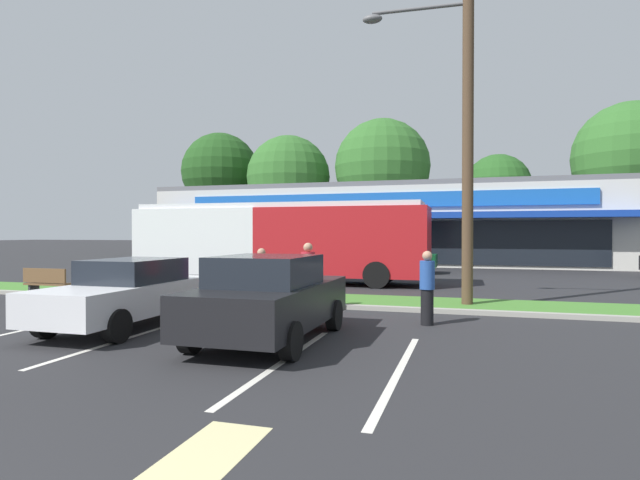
# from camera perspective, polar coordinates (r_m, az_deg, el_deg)

# --- Properties ---
(grass_median) EXTENTS (56.00, 2.20, 0.12)m
(grass_median) POSITION_cam_1_polar(r_m,az_deg,el_deg) (15.16, 1.34, -6.73)
(grass_median) COLOR #427A2D
(grass_median) RESTS_ON ground_plane
(curb_lip) EXTENTS (56.00, 0.24, 0.12)m
(curb_lip) POSITION_cam_1_polar(r_m,az_deg,el_deg) (14.00, 0.02, -7.37)
(curb_lip) COLOR #99968C
(curb_lip) RESTS_ON ground_plane
(parking_stripe_0) EXTENTS (0.12, 4.80, 0.01)m
(parking_stripe_0) POSITION_cam_1_polar(r_m,az_deg,el_deg) (12.22, -31.78, -8.95)
(parking_stripe_0) COLOR silver
(parking_stripe_0) RESTS_ON ground_plane
(parking_stripe_1) EXTENTS (0.12, 4.80, 0.01)m
(parking_stripe_1) POSITION_cam_1_polar(r_m,az_deg,el_deg) (10.70, -20.90, -10.27)
(parking_stripe_1) COLOR silver
(parking_stripe_1) RESTS_ON ground_plane
(parking_stripe_2) EXTENTS (0.12, 4.80, 0.01)m
(parking_stripe_2) POSITION_cam_1_polar(r_m,az_deg,el_deg) (8.35, -4.14, -13.39)
(parking_stripe_2) COLOR silver
(parking_stripe_2) RESTS_ON ground_plane
(parking_stripe_3) EXTENTS (0.12, 4.80, 0.01)m
(parking_stripe_3) POSITION_cam_1_polar(r_m,az_deg,el_deg) (7.83, 8.80, -14.35)
(parking_stripe_3) COLOR silver
(parking_stripe_3) RESTS_ON ground_plane
(lot_arrow) EXTENTS (0.70, 1.60, 0.01)m
(lot_arrow) POSITION_cam_1_polar(r_m,az_deg,el_deg) (5.17, -12.76, -22.53)
(lot_arrow) COLOR beige
(lot_arrow) RESTS_ON ground_plane
(storefront_building) EXTENTS (30.61, 13.58, 5.22)m
(storefront_building) POSITION_cam_1_polar(r_m,az_deg,el_deg) (37.04, 7.86, 1.68)
(storefront_building) COLOR beige
(storefront_building) RESTS_ON ground_plane
(tree_far_left) EXTENTS (7.70, 7.70, 12.11)m
(tree_far_left) POSITION_cam_1_polar(r_m,az_deg,el_deg) (52.77, -11.12, 7.54)
(tree_far_left) COLOR #473323
(tree_far_left) RESTS_ON ground_plane
(tree_left) EXTENTS (7.70, 7.70, 11.05)m
(tree_left) POSITION_cam_1_polar(r_m,az_deg,el_deg) (47.56, -3.57, 7.02)
(tree_left) COLOR #473323
(tree_left) RESTS_ON ground_plane
(tree_mid_left) EXTENTS (8.36, 8.36, 12.05)m
(tree_mid_left) POSITION_cam_1_polar(r_m,az_deg,el_deg) (45.51, 7.00, 8.15)
(tree_mid_left) COLOR #473323
(tree_mid_left) RESTS_ON ground_plane
(tree_mid) EXTENTS (5.70, 5.70, 8.82)m
(tree_mid) POSITION_cam_1_polar(r_m,az_deg,el_deg) (46.62, 19.28, 5.57)
(tree_mid) COLOR #473323
(tree_mid) RESTS_ON ground_plane
(tree_mid_right) EXTENTS (8.09, 8.09, 11.73)m
(tree_mid_right) POSITION_cam_1_polar(r_m,az_deg,el_deg) (44.50, 31.40, 7.96)
(tree_mid_right) COLOR #473323
(tree_mid_right) RESTS_ON ground_plane
(utility_pole) EXTENTS (3.03, 2.40, 11.43)m
(utility_pole) POSITION_cam_1_polar(r_m,az_deg,el_deg) (14.87, 15.75, 16.46)
(utility_pole) COLOR #4C3826
(utility_pole) RESTS_ON ground_plane
(city_bus) EXTENTS (12.29, 2.80, 3.25)m
(city_bus) POSITION_cam_1_polar(r_m,az_deg,el_deg) (21.04, -4.67, 0.04)
(city_bus) COLOR #AD191E
(city_bus) RESTS_ON ground_plane
(bus_stop_bench) EXTENTS (1.60, 0.45, 0.95)m
(bus_stop_bench) POSITION_cam_1_polar(r_m,az_deg,el_deg) (17.99, -28.23, -4.22)
(bus_stop_bench) COLOR brown
(bus_stop_bench) RESTS_ON ground_plane
(car_0) EXTENTS (4.41, 1.93, 1.47)m
(car_0) POSITION_cam_1_polar(r_m,az_deg,el_deg) (26.35, 8.04, -2.01)
(car_0) COLOR #0C3F1E
(car_0) RESTS_ON ground_plane
(car_1) EXTENTS (2.02, 4.31, 1.62)m
(car_1) POSITION_cam_1_polar(r_m,az_deg,el_deg) (9.72, -5.72, -6.46)
(car_1) COLOR black
(car_1) RESTS_ON ground_plane
(car_3) EXTENTS (1.87, 4.45, 1.47)m
(car_3) POSITION_cam_1_polar(r_m,az_deg,el_deg) (11.84, -20.63, -5.52)
(car_3) COLOR silver
(car_3) RESTS_ON ground_plane
(pedestrian_near_bench) EXTENTS (0.36, 0.36, 1.79)m
(pedestrian_near_bench) POSITION_cam_1_polar(r_m,az_deg,el_deg) (13.14, -1.35, -4.20)
(pedestrian_near_bench) COLOR #47423D
(pedestrian_near_bench) RESTS_ON ground_plane
(pedestrian_by_pole) EXTENTS (0.33, 0.33, 1.65)m
(pedestrian_by_pole) POSITION_cam_1_polar(r_m,az_deg,el_deg) (13.51, -6.58, -4.39)
(pedestrian_by_pole) COLOR black
(pedestrian_by_pole) RESTS_ON ground_plane
(pedestrian_mid) EXTENTS (0.33, 0.33, 1.65)m
(pedestrian_mid) POSITION_cam_1_polar(r_m,az_deg,el_deg) (11.58, 11.92, -5.26)
(pedestrian_mid) COLOR black
(pedestrian_mid) RESTS_ON ground_plane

